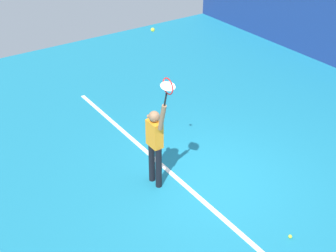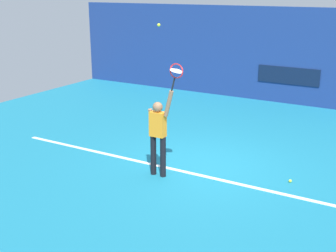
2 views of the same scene
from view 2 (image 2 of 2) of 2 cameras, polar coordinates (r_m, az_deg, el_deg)
ground_plane at (r=10.69m, az=4.22°, el=-5.07°), size 18.00×18.00×0.00m
back_wall at (r=16.64m, az=15.26°, el=8.50°), size 18.00×0.20×3.38m
sponsor_banner_center at (r=16.64m, az=14.96°, el=6.18°), size 2.20×0.03×0.60m
court_baseline at (r=10.26m, az=2.94°, el=-5.99°), size 10.00×0.10×0.01m
tennis_player at (r=9.82m, az=-1.25°, el=-0.79°), size 0.63×0.31×1.98m
tennis_racket at (r=9.26m, az=1.02°, el=6.78°), size 0.38×0.27×0.63m
tennis_ball at (r=9.30m, az=-1.17°, el=12.66°), size 0.07×0.07×0.07m
spare_ball at (r=10.15m, az=15.20°, el=-6.72°), size 0.07×0.07×0.07m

